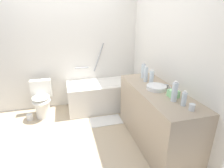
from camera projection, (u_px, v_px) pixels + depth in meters
The scene contains 18 objects.
ground_plane at pixel (75, 136), 2.91m from camera, with size 3.96×3.96×0.00m, color #C1AD8E.
wall_back_tiled at pixel (66, 51), 3.62m from camera, with size 3.36×0.10×2.39m, color silver.
wall_right_mirror at pixel (165, 59), 2.87m from camera, with size 0.10×2.79×2.39m, color silver.
bathtub at pixel (104, 94), 3.75m from camera, with size 1.51×0.68×1.34m.
toilet at pixel (42, 100), 3.40m from camera, with size 0.38×0.50×0.71m.
vanity_counter at pixel (155, 116), 2.66m from camera, with size 0.58×1.59×0.87m, color tan.
sink_basin at pixel (156, 87), 2.52m from camera, with size 0.28×0.28×0.06m, color white.
sink_faucet at pixel (167, 86), 2.56m from camera, with size 0.12×0.15×0.06m.
water_bottle_0 at pixel (175, 92), 2.12m from camera, with size 0.07×0.07×0.26m.
water_bottle_1 at pixel (152, 77), 2.69m from camera, with size 0.07×0.07×0.23m.
water_bottle_2 at pixel (143, 71), 2.96m from camera, with size 0.07×0.07×0.26m.
water_bottle_3 at pixel (146, 74), 2.79m from camera, with size 0.06×0.06×0.26m.
water_bottle_4 at pixel (184, 99), 2.03m from camera, with size 0.06×0.06×0.18m.
drinking_glass_0 at pixel (146, 77), 2.90m from camera, with size 0.07×0.07×0.09m, color white.
drinking_glass_1 at pixel (192, 107), 1.94m from camera, with size 0.07×0.07×0.08m, color white.
tissue_box at pixel (173, 93), 2.27m from camera, with size 0.12×0.12×0.09m, color #96E39B.
bath_mat at pixel (106, 121), 3.34m from camera, with size 0.59×0.34×0.01m, color white.
toilet_paper_roll at pixel (30, 117), 3.36m from camera, with size 0.11×0.11×0.12m, color white.
Camera 1 is at (-0.05, -2.50, 1.82)m, focal length 28.37 mm.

